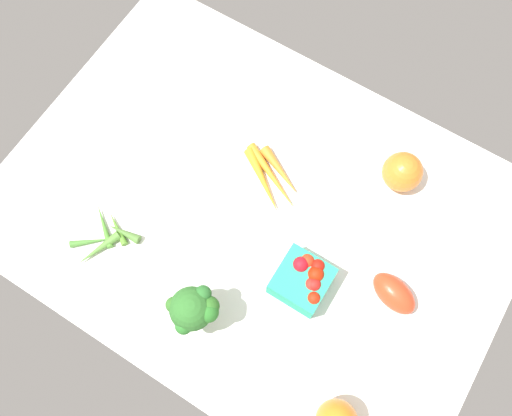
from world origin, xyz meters
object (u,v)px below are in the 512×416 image
Objects in this scene: berry_basket at (304,280)px; okra_pile at (106,237)px; broccoli_head at (194,309)px; carrot_bunch at (272,177)px; roma_tomato at (394,293)px; heirloom_tomato_orange at (402,172)px.

okra_pile is (-38.27, -12.89, -2.69)cm from berry_basket.
carrot_bunch is at bearing 94.74° from broccoli_head.
carrot_bunch reaches higher than okra_pile.
carrot_bunch is at bearing 52.98° from okra_pile.
roma_tomato is 1.16× the size of heirloom_tomato_orange.
roma_tomato is 33.77cm from carrot_bunch.
berry_basket is 0.75× the size of okra_pile.
berry_basket reaches higher than okra_pile.
broccoli_head is (24.34, -3.18, 7.27)cm from okra_pile.
berry_basket is (16.58, -15.87, 2.40)cm from carrot_bunch.
berry_basket is 40.47cm from okra_pile.
heirloom_tomato_orange reaches higher than berry_basket.
broccoli_head is (-13.93, -16.06, 4.57)cm from berry_basket.
roma_tomato reaches higher than carrot_bunch.
broccoli_head is (2.65, -31.93, 6.98)cm from carrot_bunch.
broccoli_head is at bearing -130.94° from berry_basket.
carrot_bunch is (-32.53, 8.91, -1.64)cm from roma_tomato.
roma_tomato is at bearing 20.10° from okra_pile.
carrot_bunch is 1.23× the size of okra_pile.
roma_tomato is 17.42cm from berry_basket.
okra_pile is 1.07× the size of broccoli_head.
okra_pile is at bearing -127.02° from carrot_bunch.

